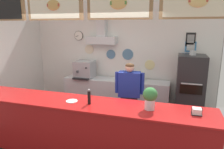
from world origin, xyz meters
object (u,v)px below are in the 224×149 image
Objects in this scene: espresso_machine at (85,69)px; potted_thyme at (139,76)px; potted_oregano at (128,75)px; condiment_plate at (72,101)px; basil_vase at (150,98)px; pepper_grinder at (89,97)px; shop_worker at (129,97)px; napkin_holder at (197,112)px; pizza_oven at (190,91)px.

espresso_machine is 1.50m from potted_thyme.
espresso_machine reaches higher than potted_oregano.
potted_thyme reaches higher than condiment_plate.
condiment_plate is at bearing -71.31° from espresso_machine.
basil_vase reaches higher than pepper_grinder.
basil_vase is (0.53, -2.11, 0.18)m from potted_thyme.
espresso_machine is 2.40m from pepper_grinder.
shop_worker is at bearing -35.20° from espresso_machine.
potted_thyme is at bearing 78.34° from pepper_grinder.
napkin_holder is at bearing 1.58° from condiment_plate.
pepper_grinder reaches higher than napkin_holder.
potted_thyme is 1.65× the size of napkin_holder.
pepper_grinder is (-0.43, -1.11, 0.34)m from shop_worker.
potted_oregano is (-0.28, 1.08, 0.20)m from shop_worker.
potted_thyme is (0.02, 1.07, 0.21)m from shop_worker.
shop_worker is 10.30× the size of napkin_holder.
pizza_oven is 8.98× the size of condiment_plate.
pizza_oven is 6.83× the size of pepper_grinder.
potted_thyme is 1.27× the size of condiment_plate.
shop_worker reaches higher than potted_oregano.
napkin_holder is (-0.02, -1.88, 0.25)m from pizza_oven.
potted_thyme is (0.30, -0.01, 0.01)m from potted_oregano.
condiment_plate is 1.99m from napkin_holder.
shop_worker is 6.05× the size of pepper_grinder.
pizza_oven is 7.85× the size of potted_oregano.
espresso_machine is at bearing 175.79° from pizza_oven.
napkin_holder is (2.71, -2.08, -0.05)m from espresso_machine.
pizza_oven is 1.50m from shop_worker.
shop_worker reaches higher than basil_vase.
basil_vase is 0.69m from napkin_holder.
shop_worker is 1.24m from pepper_grinder.
basil_vase reaches higher than potted_oregano.
shop_worker is 1.62m from napkin_holder.
espresso_machine is 2.82× the size of condiment_plate.
shop_worker is 1.24m from basil_vase.
espresso_machine is at bearing -179.21° from potted_thyme.
shop_worker is 1.35m from condiment_plate.
pizza_oven is 1.56m from potted_oregano.
pizza_oven reaches higher than basil_vase.
napkin_holder is at bearing 0.93° from basil_vase.
potted_oregano is at bearing 171.40° from pizza_oven.
condiment_plate is (-0.48, -2.17, 0.01)m from potted_oregano.
pizza_oven is 3.19× the size of espresso_machine.
pizza_oven is at bearing -151.93° from shop_worker.
potted_thyme is at bearing 70.15° from condiment_plate.
pepper_grinder is at bearing -3.40° from condiment_plate.
pizza_oven reaches higher than condiment_plate.
shop_worker is 4.46× the size of basil_vase.
pepper_grinder is (-0.45, -2.18, 0.12)m from potted_thyme.
potted_thyme is (1.50, 0.02, -0.09)m from espresso_machine.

